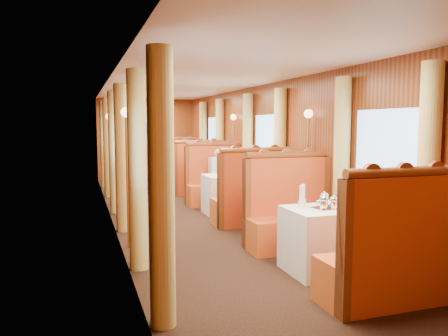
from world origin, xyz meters
name	(u,v)px	position (x,y,z in m)	size (l,w,h in m)	color
floor	(194,216)	(0.00, 0.00, 0.00)	(3.00, 12.00, 0.01)	black
ceiling	(193,81)	(0.00, 0.00, 2.50)	(3.00, 12.00, 0.01)	silver
wall_far	(147,139)	(0.00, 6.00, 1.25)	(3.00, 2.50, 0.01)	brown
wall_left	(111,151)	(-1.50, 0.00, 1.25)	(12.00, 2.50, 0.01)	brown
wall_right	(268,148)	(1.50, 0.00, 1.25)	(12.00, 2.50, 0.01)	brown
doorway_far	(147,147)	(0.00, 5.97, 1.00)	(0.80, 0.04, 2.00)	brown
table_near	(331,239)	(0.75, -3.50, 0.38)	(1.05, 0.72, 0.75)	white
banquette_near_fwd	(390,261)	(0.75, -4.51, 0.42)	(1.30, 0.55, 1.34)	#B12313
banquette_near_aft	(291,218)	(0.75, -2.49, 0.42)	(1.30, 0.55, 1.34)	#B12313
table_mid	(232,194)	(0.75, 0.00, 0.38)	(1.05, 0.72, 0.75)	white
banquette_mid_fwd	(252,200)	(0.75, -1.01, 0.42)	(1.30, 0.55, 1.34)	#B12313
banquette_mid_aft	(216,185)	(0.75, 1.01, 0.42)	(1.30, 0.55, 1.34)	#B12313
table_far	(189,174)	(0.75, 3.50, 0.38)	(1.05, 0.72, 0.75)	white
banquette_far_fwd	(199,177)	(0.75, 2.49, 0.42)	(1.30, 0.55, 1.34)	#B12313
banquette_far_aft	(180,169)	(0.75, 4.51, 0.42)	(1.30, 0.55, 1.34)	#B12313
tea_tray	(328,208)	(0.67, -3.54, 0.76)	(0.34, 0.26, 0.01)	silver
teapot_left	(324,204)	(0.59, -3.58, 0.81)	(0.16, 0.12, 0.13)	silver
teapot_right	(334,205)	(0.71, -3.60, 0.81)	(0.14, 0.11, 0.12)	silver
teapot_back	(324,202)	(0.66, -3.48, 0.82)	(0.17, 0.13, 0.14)	silver
fruit_plate	(362,206)	(1.07, -3.62, 0.77)	(0.22, 0.22, 0.05)	white
cup_inboard	(301,199)	(0.40, -3.40, 0.86)	(0.08, 0.08, 0.26)	white
cup_outboard	(303,198)	(0.47, -3.32, 0.86)	(0.08, 0.08, 0.26)	white
rose_vase_mid	(230,166)	(0.72, 0.03, 0.93)	(0.06, 0.06, 0.36)	silver
rose_vase_far	(189,154)	(0.75, 3.50, 0.93)	(0.06, 0.06, 0.36)	silver
window_left_near	(136,152)	(-1.49, -3.50, 1.45)	(1.20, 0.90, 0.01)	#81ADE3
curtain_left_near_a	(161,190)	(-1.38, -4.28, 1.18)	(0.22, 0.22, 2.35)	#D6C56D
curtain_left_near_b	(137,171)	(-1.38, -2.72, 1.18)	(0.22, 0.22, 2.35)	#D6C56D
window_right_near	(387,147)	(1.49, -3.50, 1.45)	(1.20, 0.90, 0.01)	#81ADE3
curtain_right_near_a	(428,177)	(1.38, -4.28, 1.18)	(0.22, 0.22, 2.35)	#D6C56D
curtain_right_near_b	(342,164)	(1.38, -2.72, 1.18)	(0.22, 0.22, 2.35)	#D6C56D
window_left_mid	(111,140)	(-1.49, 0.00, 1.45)	(1.20, 0.90, 0.01)	#81ADE3
curtain_left_mid_a	(122,159)	(-1.38, -0.78, 1.18)	(0.22, 0.22, 2.35)	#D6C56D
curtain_left_mid_b	(114,152)	(-1.38, 0.78, 1.18)	(0.22, 0.22, 2.35)	#D6C56D
window_right_mid	(267,138)	(1.49, 0.00, 1.45)	(1.20, 0.90, 0.01)	#81ADE3
curtain_right_mid_a	(280,155)	(1.38, -0.78, 1.18)	(0.22, 0.22, 2.35)	#D6C56D
curtain_right_mid_b	(248,150)	(1.38, 0.78, 1.18)	(0.22, 0.22, 2.35)	#D6C56D
window_left_far	(101,135)	(-1.49, 3.50, 1.45)	(1.20, 0.90, 0.01)	#81ADE3
curtain_left_far_a	(108,147)	(-1.38, 2.72, 1.18)	(0.22, 0.22, 2.35)	#D6C56D
curtain_left_far_b	(104,144)	(-1.38, 4.28, 1.18)	(0.22, 0.22, 2.35)	#D6C56D
window_right_far	(215,134)	(1.49, 3.50, 1.45)	(1.20, 0.90, 0.01)	#81ADE3
curtain_right_far_a	(220,146)	(1.38, 2.72, 1.18)	(0.22, 0.22, 2.35)	#D6C56D
curtain_right_far_b	(203,143)	(1.38, 4.28, 1.18)	(0.22, 0.22, 2.35)	#D6C56D
sconce_left_fore	(127,149)	(-1.40, -1.75, 1.38)	(0.14, 0.14, 1.95)	#BF8C3F
sconce_right_fore	(308,145)	(1.40, -1.75, 1.38)	(0.14, 0.14, 1.95)	#BF8C3F
sconce_left_aft	(110,140)	(-1.40, 1.75, 1.38)	(0.14, 0.14, 1.95)	#BF8C3F
sconce_right_aft	(233,139)	(1.40, 1.75, 1.38)	(0.14, 0.14, 1.95)	#BF8C3F
steward	(139,167)	(-0.93, 0.62, 0.90)	(0.66, 0.43, 1.80)	navy
passenger	(220,171)	(0.75, 0.79, 0.74)	(0.40, 0.44, 0.76)	beige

